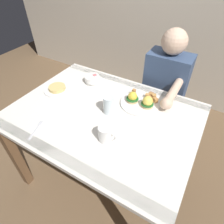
% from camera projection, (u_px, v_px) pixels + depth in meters
% --- Properties ---
extents(ground_plane, '(6.00, 6.00, 0.00)m').
position_uv_depth(ground_plane, '(106.00, 174.00, 1.75)').
color(ground_plane, brown).
extents(dining_table, '(1.20, 0.90, 0.74)m').
position_uv_depth(dining_table, '(104.00, 125.00, 1.33)').
color(dining_table, white).
rests_on(dining_table, ground_plane).
extents(eggs_benedict_plate, '(0.27, 0.27, 0.09)m').
position_uv_depth(eggs_benedict_plate, '(141.00, 101.00, 1.31)').
color(eggs_benedict_plate, white).
rests_on(eggs_benedict_plate, dining_table).
extents(fruit_bowl, '(0.12, 0.12, 0.06)m').
position_uv_depth(fruit_bowl, '(92.00, 79.00, 1.52)').
color(fruit_bowl, white).
rests_on(fruit_bowl, dining_table).
extents(coffee_mug, '(0.11, 0.08, 0.09)m').
position_uv_depth(coffee_mug, '(106.00, 133.00, 1.06)').
color(coffee_mug, white).
rests_on(coffee_mug, dining_table).
extents(fork, '(0.06, 0.15, 0.00)m').
position_uv_depth(fork, '(37.00, 129.00, 1.15)').
color(fork, silver).
rests_on(fork, dining_table).
extents(water_glass_near, '(0.07, 0.07, 0.12)m').
position_uv_depth(water_glass_near, '(109.00, 106.00, 1.23)').
color(water_glass_near, silver).
rests_on(water_glass_near, dining_table).
extents(side_plate, '(0.20, 0.20, 0.04)m').
position_uv_depth(side_plate, '(57.00, 89.00, 1.44)').
color(side_plate, white).
rests_on(side_plate, dining_table).
extents(diner_person, '(0.34, 0.54, 1.14)m').
position_uv_depth(diner_person, '(164.00, 89.00, 1.62)').
color(diner_person, '#33333D').
rests_on(diner_person, ground_plane).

